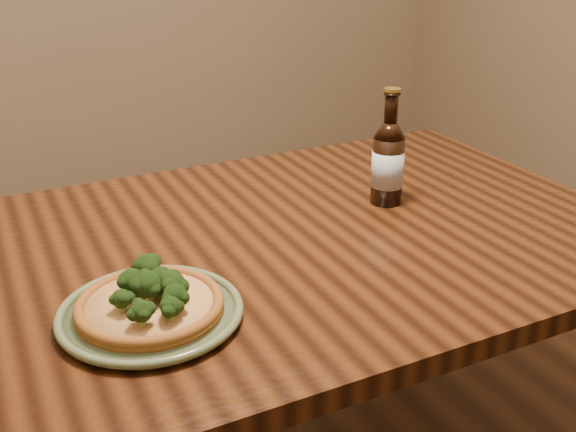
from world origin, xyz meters
name	(u,v)px	position (x,y,z in m)	size (l,w,h in m)	color
table	(235,288)	(0.00, 0.10, 0.66)	(1.60, 0.90, 0.75)	#3F200D
plate	(151,313)	(-0.21, -0.08, 0.76)	(0.29, 0.29, 0.02)	#5C6D4B
pizza	(150,302)	(-0.21, -0.08, 0.78)	(0.23, 0.23, 0.07)	brown
beer_bottle	(388,162)	(0.37, 0.15, 0.84)	(0.07, 0.07, 0.25)	black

